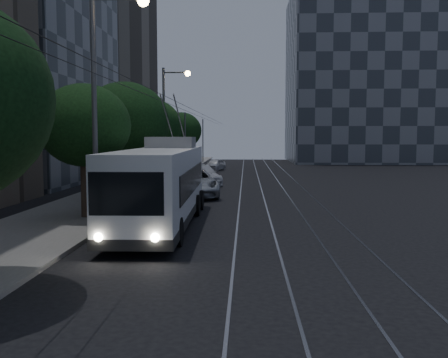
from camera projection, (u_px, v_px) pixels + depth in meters
ground at (229, 236)px, 18.71m from camera, size 120.00×120.00×0.00m
sidewalk at (142, 183)px, 38.94m from camera, size 5.00×90.00×0.15m
tram_rails at (270, 184)px, 38.51m from camera, size 4.52×90.00×0.02m
overhead_wires at (174, 139)px, 38.53m from camera, size 2.23×90.00×6.00m
building_glass_mid at (4, 16)px, 40.28m from camera, size 14.40×18.40×26.80m
building_tan_far at (83, 21)px, 59.83m from camera, size 14.40×22.40×34.80m
building_distant_right at (367, 78)px, 71.61m from camera, size 22.00×18.00×24.00m
trolleybus at (161, 185)px, 20.87m from camera, size 2.78×12.45×5.63m
pickup_silver at (192, 182)px, 30.93m from camera, size 4.06×6.66×1.73m
car_white_a at (184, 181)px, 33.87m from camera, size 2.48×4.43×1.42m
car_white_b at (202, 175)px, 38.17m from camera, size 3.77×5.56×1.50m
car_white_c at (192, 170)px, 45.40m from camera, size 2.15×4.23×1.33m
car_white_d at (215, 165)px, 53.61m from camera, size 2.47×4.03×1.28m
tree_1 at (84, 126)px, 21.98m from camera, size 4.07×4.07×6.05m
tree_2 at (125, 122)px, 29.42m from camera, size 5.25×5.25×6.92m
tree_3 at (153, 126)px, 38.04m from camera, size 4.40×4.40×6.49m
tree_4 at (157, 133)px, 42.70m from camera, size 4.10×4.10×5.86m
tree_5 at (181, 131)px, 54.83m from camera, size 4.47×4.47×6.31m
streetlamp_near at (104, 87)px, 19.07m from camera, size 2.27×0.44×9.28m
streetlamp_far at (169, 113)px, 38.92m from camera, size 2.21×0.44×9.01m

